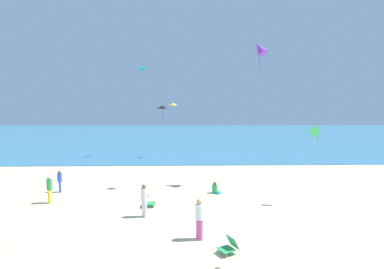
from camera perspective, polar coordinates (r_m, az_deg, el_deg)
The scene contains 14 objects.
ground_plane at distance 19.18m, azimuth -0.13°, elevation -11.34°, with size 120.00×120.00×0.00m, color beige.
ocean_water at distance 58.52m, azimuth -1.08°, elevation -0.12°, with size 120.00×60.00×0.05m, color teal.
beach_chair_mid_beach at distance 17.48m, azimuth -7.91°, elevation -12.01°, with size 0.64×0.66×0.66m.
beach_chair_far_left at distance 12.34m, azimuth 6.83°, elevation -19.58°, with size 0.85×0.79×0.64m.
person_2 at distance 15.82m, azimuth -8.76°, elevation -11.43°, with size 0.46×0.46×1.64m.
person_3 at distance 19.93m, azimuth 4.28°, elevation -9.93°, with size 0.62×0.62×0.72m.
person_4 at distance 19.49m, azimuth -24.63°, elevation -8.79°, with size 0.33×0.33×1.57m.
person_6 at distance 21.65m, azimuth -23.07°, elevation -7.62°, with size 0.34×0.34×1.41m.
person_7 at distance 13.15m, azimuth 1.38°, elevation -14.72°, with size 0.48×0.48×1.70m.
kite_purple at distance 22.39m, azimuth 12.30°, elevation 15.18°, with size 1.34×1.27×1.96m.
kite_yellow at distance 32.81m, azimuth -3.46°, elevation 5.57°, with size 0.69×0.56×1.04m.
kite_teal at distance 34.18m, azimuth -9.16°, elevation 11.94°, with size 0.97×0.96×1.32m.
kite_green at distance 18.36m, azimuth 21.56°, elevation 0.42°, with size 0.72×0.30×1.21m.
kite_black at distance 20.61m, azimuth -5.38°, elevation 5.02°, with size 0.67×0.61×1.23m.
Camera 1 is at (-0.45, -8.38, 5.46)m, focal length 29.12 mm.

